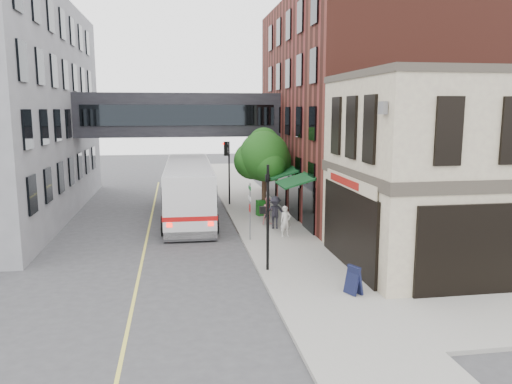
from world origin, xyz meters
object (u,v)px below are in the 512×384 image
object	(u,v)px
pedestrian_c	(275,212)
newspaper_box	(261,208)
bus	(189,187)
pedestrian_b	(269,211)
pedestrian_a	(286,221)
sandwich_board	(354,280)

from	to	relation	value
pedestrian_c	newspaper_box	world-z (taller)	pedestrian_c
bus	pedestrian_b	distance (m)	5.82
bus	newspaper_box	distance (m)	4.79
bus	pedestrian_c	xyz separation A→B (m)	(4.74, -4.52, -0.86)
pedestrian_b	newspaper_box	bearing A→B (deg)	75.60
pedestrian_a	sandwich_board	world-z (taller)	pedestrian_a
pedestrian_a	sandwich_board	distance (m)	8.66
pedestrian_a	pedestrian_c	world-z (taller)	pedestrian_c
bus	newspaper_box	size ratio (longest dim) A/B	13.02
newspaper_box	pedestrian_c	bearing A→B (deg)	-99.41
sandwich_board	pedestrian_a	bearing A→B (deg)	70.04
pedestrian_a	newspaper_box	size ratio (longest dim) A/B	1.67
pedestrian_a	pedestrian_b	bearing A→B (deg)	85.52
pedestrian_a	sandwich_board	size ratio (longest dim) A/B	1.54
pedestrian_a	pedestrian_c	size ratio (longest dim) A/B	0.89
bus	pedestrian_a	size ratio (longest dim) A/B	7.79
bus	pedestrian_c	bearing A→B (deg)	-43.62
bus	pedestrian_b	world-z (taller)	bus
bus	sandwich_board	size ratio (longest dim) A/B	11.99
pedestrian_b	sandwich_board	xyz separation A→B (m)	(1.03, -11.56, -0.28)
pedestrian_c	newspaper_box	distance (m)	3.67
pedestrian_c	bus	bearing A→B (deg)	143.40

